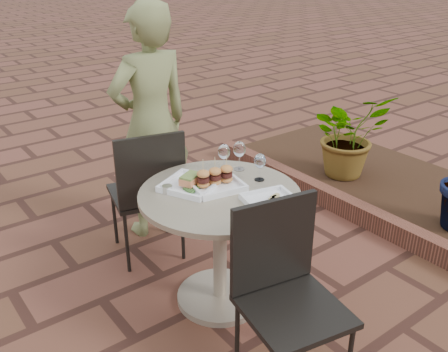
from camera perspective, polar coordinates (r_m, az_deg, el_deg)
ground at (r=3.07m, az=-3.07°, el=-14.92°), size 60.00×60.00×0.00m
cafe_table at (r=2.87m, az=-0.48°, el=-6.26°), size 0.90×0.90×0.73m
chair_far at (r=3.27m, az=-8.65°, el=-1.13°), size 0.53×0.53×0.93m
chair_near at (r=2.38m, az=6.86°, el=-11.92°), size 0.52×0.52×0.93m
diner at (r=3.54m, az=-8.35°, el=5.95°), size 0.61×0.40×1.67m
plate_salmon at (r=2.80m, az=-3.83°, el=-0.90°), size 0.38×0.38×0.08m
plate_sliders at (r=2.79m, az=-1.03°, el=-0.50°), size 0.32×0.32×0.18m
plate_tuna at (r=2.62m, az=5.49°, el=-2.94°), size 0.32×0.32×0.03m
wine_glass_right at (r=2.85m, az=4.13°, el=1.65°), size 0.07×0.07×0.16m
wine_glass_mid at (r=2.95m, az=0.01°, el=2.72°), size 0.07×0.07×0.17m
wine_glass_far at (r=2.98m, az=1.78°, el=3.00°), size 0.08×0.08×0.18m
steel_ramekin at (r=2.75m, az=-6.51°, el=-1.51°), size 0.07×0.07×0.04m
cutlery_set at (r=2.71m, az=6.94°, el=-2.45°), size 0.10×0.20×0.00m
planter_curb at (r=4.14m, az=13.04°, el=-3.00°), size 0.12×3.00×0.15m
mulch_bed at (r=4.68m, az=18.59°, el=-0.97°), size 1.30×3.00×0.06m
potted_plant_a at (r=4.58m, az=14.05°, el=4.62°), size 0.81×0.74×0.76m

